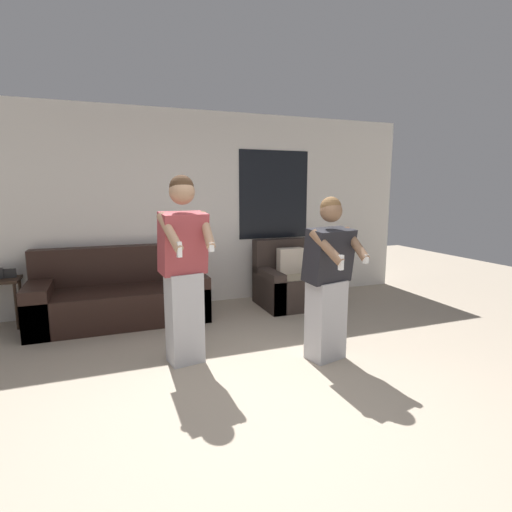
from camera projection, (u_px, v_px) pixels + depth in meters
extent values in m
plane|color=tan|center=(274.00, 418.00, 2.89)|extent=(14.00, 14.00, 0.00)
cube|color=silver|center=(185.00, 210.00, 5.58)|extent=(6.92, 0.06, 2.70)
cube|color=black|center=(274.00, 195.00, 5.98)|extent=(1.10, 0.01, 1.30)
cube|color=black|center=(122.00, 305.00, 4.96)|extent=(2.07, 0.90, 0.43)
cube|color=black|center=(118.00, 264.00, 5.19)|extent=(2.07, 0.22, 0.48)
cube|color=black|center=(40.00, 307.00, 4.63)|extent=(0.28, 0.90, 0.57)
cube|color=black|center=(193.00, 293.00, 5.26)|extent=(0.28, 0.90, 0.57)
cube|color=#332823|center=(291.00, 290.00, 5.65)|extent=(0.89, 0.82, 0.44)
cube|color=#332823|center=(283.00, 255.00, 5.86)|extent=(0.89, 0.20, 0.48)
cube|color=#332823|center=(268.00, 289.00, 5.52)|extent=(0.18, 0.82, 0.54)
cube|color=#332823|center=(314.00, 285.00, 5.76)|extent=(0.18, 0.82, 0.54)
cube|color=tan|center=(293.00, 275.00, 5.57)|extent=(0.76, 0.65, 0.01)
cube|color=beige|center=(290.00, 261.00, 5.64)|extent=(0.36, 0.14, 0.36)
cylinder|color=#332319|center=(16.00, 307.00, 4.67)|extent=(0.04, 0.04, 0.56)
cylinder|color=#332319|center=(21.00, 300.00, 4.93)|extent=(0.04, 0.04, 0.56)
cube|color=black|center=(9.00, 274.00, 4.73)|extent=(0.16, 0.02, 0.13)
cube|color=#B2B2B7|center=(185.00, 318.00, 3.77)|extent=(0.35, 0.29, 0.87)
cube|color=#99383D|center=(183.00, 243.00, 3.63)|extent=(0.45, 0.35, 0.58)
sphere|color=#A37A5B|center=(182.00, 192.00, 3.54)|extent=(0.23, 0.23, 0.23)
sphere|color=#3D2819|center=(182.00, 187.00, 3.55)|extent=(0.22, 0.22, 0.22)
cylinder|color=#A37A5B|center=(170.00, 232.00, 3.40)|extent=(0.20, 0.36, 0.33)
cube|color=white|center=(179.00, 249.00, 3.31)|extent=(0.04, 0.04, 0.13)
cylinder|color=#A37A5B|center=(207.00, 230.00, 3.57)|extent=(0.08, 0.36, 0.33)
cube|color=white|center=(211.00, 247.00, 3.45)|extent=(0.05, 0.04, 0.08)
cube|color=#B2B2B7|center=(326.00, 320.00, 3.85)|extent=(0.39, 0.32, 0.78)
cube|color=black|center=(329.00, 255.00, 3.73)|extent=(0.51, 0.38, 0.52)
sphere|color=brown|center=(331.00, 211.00, 3.66)|extent=(0.20, 0.20, 0.20)
sphere|color=brown|center=(331.00, 207.00, 3.66)|extent=(0.19, 0.19, 0.19)
cylinder|color=brown|center=(326.00, 247.00, 3.49)|extent=(0.22, 0.36, 0.30)
cube|color=white|center=(341.00, 263.00, 3.40)|extent=(0.04, 0.04, 0.13)
cylinder|color=brown|center=(355.00, 244.00, 3.70)|extent=(0.10, 0.36, 0.30)
cube|color=white|center=(366.00, 259.00, 3.58)|extent=(0.05, 0.05, 0.08)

